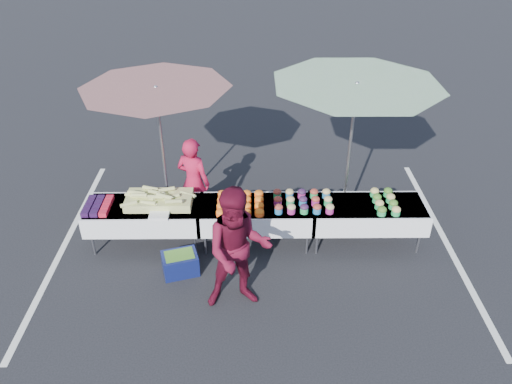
{
  "coord_description": "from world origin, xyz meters",
  "views": [
    {
      "loc": [
        -0.05,
        -6.62,
        5.22
      ],
      "look_at": [
        0.0,
        0.0,
        1.0
      ],
      "focal_mm": 35.0,
      "sensor_mm": 36.0,
      "label": 1
    }
  ],
  "objects_px": {
    "vendor": "(194,182)",
    "umbrella_left": "(157,99)",
    "customer": "(238,250)",
    "storage_bin": "(180,263)",
    "table_left": "(145,214)",
    "umbrella_right": "(356,97)",
    "table_right": "(367,213)",
    "table_center": "(256,214)"
  },
  "relations": [
    {
      "from": "vendor",
      "to": "umbrella_left",
      "type": "height_order",
      "value": "umbrella_left"
    },
    {
      "from": "customer",
      "to": "storage_bin",
      "type": "xyz_separation_m",
      "value": [
        -0.92,
        0.63,
        -0.77
      ]
    },
    {
      "from": "table_left",
      "to": "umbrella_right",
      "type": "bearing_deg",
      "value": 6.93
    },
    {
      "from": "table_left",
      "to": "table_right",
      "type": "relative_size",
      "value": 1.0
    },
    {
      "from": "table_center",
      "to": "umbrella_left",
      "type": "distance_m",
      "value": 2.4
    },
    {
      "from": "vendor",
      "to": "umbrella_left",
      "type": "xyz_separation_m",
      "value": [
        -0.5,
        0.18,
        1.42
      ]
    },
    {
      "from": "table_center",
      "to": "umbrella_left",
      "type": "xyz_separation_m",
      "value": [
        -1.56,
        0.8,
        1.65
      ]
    },
    {
      "from": "table_right",
      "to": "umbrella_left",
      "type": "xyz_separation_m",
      "value": [
        -3.36,
        0.8,
        1.65
      ]
    },
    {
      "from": "customer",
      "to": "umbrella_left",
      "type": "xyz_separation_m",
      "value": [
        -1.31,
        2.17,
        1.29
      ]
    },
    {
      "from": "umbrella_left",
      "to": "storage_bin",
      "type": "bearing_deg",
      "value": -76.01
    },
    {
      "from": "customer",
      "to": "storage_bin",
      "type": "bearing_deg",
      "value": 139.12
    },
    {
      "from": "table_left",
      "to": "customer",
      "type": "xyz_separation_m",
      "value": [
        1.55,
        -1.37,
        0.36
      ]
    },
    {
      "from": "table_center",
      "to": "table_right",
      "type": "xyz_separation_m",
      "value": [
        1.8,
        0.0,
        0.0
      ]
    },
    {
      "from": "vendor",
      "to": "storage_bin",
      "type": "height_order",
      "value": "vendor"
    },
    {
      "from": "table_right",
      "to": "umbrella_left",
      "type": "relative_size",
      "value": 0.74
    },
    {
      "from": "table_left",
      "to": "umbrella_left",
      "type": "bearing_deg",
      "value": 73.03
    },
    {
      "from": "table_left",
      "to": "storage_bin",
      "type": "bearing_deg",
      "value": -49.59
    },
    {
      "from": "umbrella_left",
      "to": "umbrella_right",
      "type": "xyz_separation_m",
      "value": [
        3.05,
        -0.4,
        0.18
      ]
    },
    {
      "from": "table_center",
      "to": "customer",
      "type": "distance_m",
      "value": 1.44
    },
    {
      "from": "table_center",
      "to": "vendor",
      "type": "height_order",
      "value": "vendor"
    },
    {
      "from": "storage_bin",
      "to": "table_center",
      "type": "bearing_deg",
      "value": 15.73
    },
    {
      "from": "table_right",
      "to": "umbrella_right",
      "type": "xyz_separation_m",
      "value": [
        -0.31,
        0.4,
        1.83
      ]
    },
    {
      "from": "storage_bin",
      "to": "umbrella_right",
      "type": "bearing_deg",
      "value": 6.72
    },
    {
      "from": "table_left",
      "to": "storage_bin",
      "type": "distance_m",
      "value": 1.05
    },
    {
      "from": "customer",
      "to": "table_right",
      "type": "bearing_deg",
      "value": 27.36
    },
    {
      "from": "customer",
      "to": "umbrella_right",
      "type": "height_order",
      "value": "umbrella_right"
    },
    {
      "from": "umbrella_left",
      "to": "storage_bin",
      "type": "distance_m",
      "value": 2.59
    },
    {
      "from": "vendor",
      "to": "umbrella_right",
      "type": "bearing_deg",
      "value": -160.71
    },
    {
      "from": "table_left",
      "to": "vendor",
      "type": "bearing_deg",
      "value": 39.85
    },
    {
      "from": "storage_bin",
      "to": "table_left",
      "type": "bearing_deg",
      "value": 114.02
    },
    {
      "from": "customer",
      "to": "table_center",
      "type": "bearing_deg",
      "value": 73.26
    },
    {
      "from": "table_center",
      "to": "umbrella_right",
      "type": "distance_m",
      "value": 2.4
    },
    {
      "from": "table_left",
      "to": "customer",
      "type": "bearing_deg",
      "value": -41.48
    },
    {
      "from": "table_left",
      "to": "table_center",
      "type": "height_order",
      "value": "same"
    },
    {
      "from": "table_left",
      "to": "table_center",
      "type": "distance_m",
      "value": 1.8
    },
    {
      "from": "table_left",
      "to": "umbrella_right",
      "type": "height_order",
      "value": "umbrella_right"
    },
    {
      "from": "umbrella_left",
      "to": "storage_bin",
      "type": "height_order",
      "value": "umbrella_left"
    },
    {
      "from": "table_right",
      "to": "customer",
      "type": "relative_size",
      "value": 0.98
    },
    {
      "from": "umbrella_left",
      "to": "table_left",
      "type": "bearing_deg",
      "value": -106.97
    },
    {
      "from": "table_left",
      "to": "umbrella_right",
      "type": "distance_m",
      "value": 3.79
    },
    {
      "from": "table_center",
      "to": "vendor",
      "type": "xyz_separation_m",
      "value": [
        -1.05,
        0.62,
        0.23
      ]
    },
    {
      "from": "table_left",
      "to": "storage_bin",
      "type": "height_order",
      "value": "table_left"
    }
  ]
}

